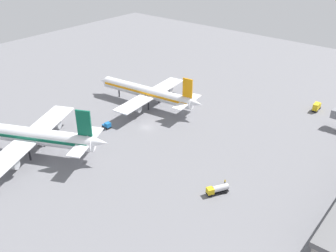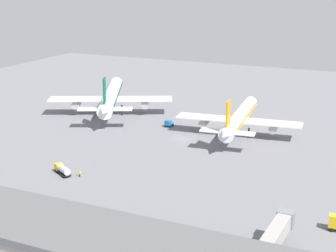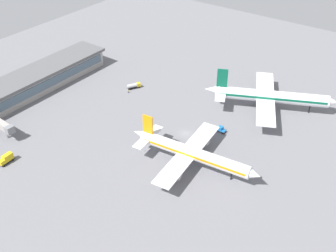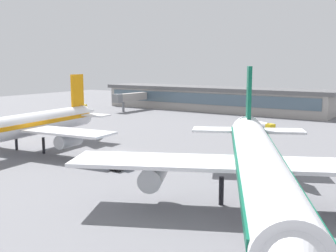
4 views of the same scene
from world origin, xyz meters
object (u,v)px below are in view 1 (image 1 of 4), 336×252
airplane_at_gate (148,92)px  airplane_taxiing (26,135)px  catering_truck (317,106)px  ground_crew_worker (225,182)px  fuel_truck (218,189)px  baggage_tug (107,125)px

airplane_at_gate → airplane_taxiing: airplane_taxiing is taller
catering_truck → ground_crew_worker: (-64.69, 2.60, -0.85)m
fuel_truck → catering_truck: catering_truck is taller
baggage_tug → ground_crew_worker: size_ratio=1.99×
airplane_at_gate → catering_truck: airplane_at_gate is taller
catering_truck → baggage_tug: bearing=135.9°
airplane_at_gate → baggage_tug: size_ratio=15.13×
catering_truck → baggage_tug: (-63.08, 53.66, -0.54)m
fuel_truck → baggage_tug: bearing=-67.1°
airplane_at_gate → fuel_truck: bearing=143.6°
airplane_at_gate → baggage_tug: (-24.38, -1.82, -4.42)m
airplane_taxiing → baggage_tug: airplane_taxiing is taller
fuel_truck → ground_crew_worker: size_ratio=3.84×
airplane_taxiing → ground_crew_worker: 64.53m
baggage_tug → ground_crew_worker: (-1.61, -51.07, -0.31)m
fuel_truck → airplane_at_gate: bearing=-90.0°
catering_truck → ground_crew_worker: bearing=174.0°
airplane_taxiing → ground_crew_worker: (25.71, -58.93, -5.48)m
fuel_truck → ground_crew_worker: (4.86, 0.56, -0.54)m
fuel_truck → catering_truck: (69.55, -2.03, 0.31)m
baggage_tug → ground_crew_worker: baggage_tug is taller
fuel_truck → ground_crew_worker: fuel_truck is taller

